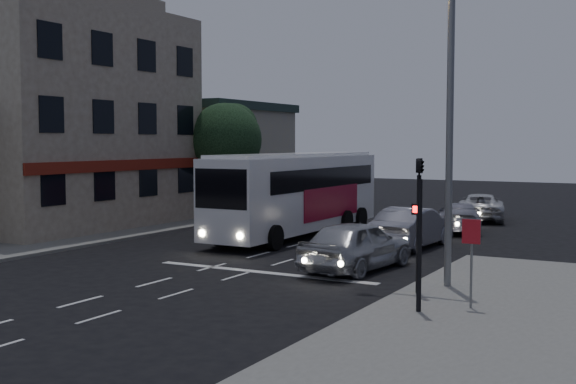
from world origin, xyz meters
The scene contains 15 objects.
ground centered at (0.00, 0.00, 0.00)m, with size 120.00×120.00×0.00m, color black.
sidewalk_far centered at (-13.00, 8.00, 0.06)m, with size 12.00×50.00×0.12m, color slate.
road_markings centered at (1.29, 3.31, 0.00)m, with size 8.00×30.55×0.01m.
tour_bus centered at (-1.31, 10.46, 2.00)m, with size 2.86×12.07×3.70m.
car_suv centered at (4.49, 3.80, 0.84)m, with size 1.98×4.93×1.68m, color #AAACB3.
car_sedan_a centered at (4.37, 9.61, 0.81)m, with size 1.71×4.90×1.61m, color #95949F.
car_sedan_b centered at (4.62, 15.53, 0.68)m, with size 1.92×4.72×1.37m, color #9A9AA9.
car_sedan_c centered at (4.26, 20.87, 0.72)m, with size 2.38×5.16×1.43m, color silver.
traffic_signal_main centered at (7.60, 0.78, 2.42)m, with size 0.25×0.35×4.10m.
traffic_signal_side centered at (8.30, -1.20, 2.42)m, with size 0.18×0.15×4.10m.
regulatory_sign centered at (9.30, -0.24, 1.60)m, with size 0.45×0.12×2.20m.
streetlight centered at (7.34, 2.20, 5.73)m, with size 3.32×0.44×9.00m.
main_building centered at (-13.96, 8.00, 5.16)m, with size 10.12×12.00×11.00m.
low_building_north centered at (-13.50, 20.00, 3.39)m, with size 9.40×9.40×6.50m.
street_tree centered at (-8.21, 15.02, 4.50)m, with size 4.00×4.00×6.20m.
Camera 1 is at (13.86, -17.74, 4.21)m, focal length 45.00 mm.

